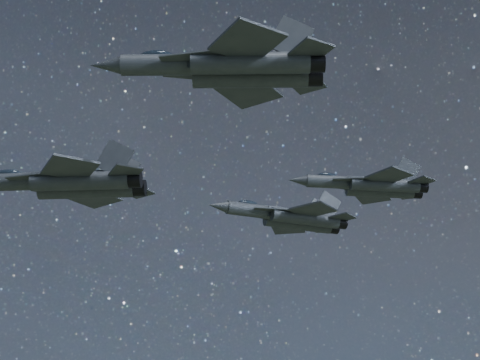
{
  "coord_description": "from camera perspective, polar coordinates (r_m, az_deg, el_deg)",
  "views": [
    {
      "loc": [
        -2.61,
        -73.4,
        126.82
      ],
      "look_at": [
        -1.63,
        -1.16,
        156.13
      ],
      "focal_mm": 55.0,
      "sensor_mm": 36.0,
      "label": 1
    }
  ],
  "objects": [
    {
      "name": "jet_slot",
      "position": [
        88.41,
        10.12,
        -0.42
      ],
      "size": [
        17.33,
        12.12,
        4.37
      ],
      "rotation": [
        0.0,
        0.0,
        0.11
      ],
      "color": "#2D3339"
    },
    {
      "name": "jet_right",
      "position": [
        59.35,
        -0.71,
        8.75
      ],
      "size": [
        19.46,
        13.84,
        4.96
      ],
      "rotation": [
        0.0,
        0.0,
        -0.03
      ],
      "color": "#2D3339"
    },
    {
      "name": "jet_left",
      "position": [
        95.57,
        3.95,
        -2.9
      ],
      "size": [
        19.49,
        12.98,
        4.95
      ],
      "rotation": [
        0.0,
        0.0,
        0.35
      ],
      "color": "#2D3339"
    },
    {
      "name": "jet_lead",
      "position": [
        74.7,
        -13.22,
        -0.21
      ],
      "size": [
        20.23,
        14.23,
        5.11
      ],
      "rotation": [
        0.0,
        0.0,
        -0.08
      ],
      "color": "#2D3339"
    }
  ]
}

